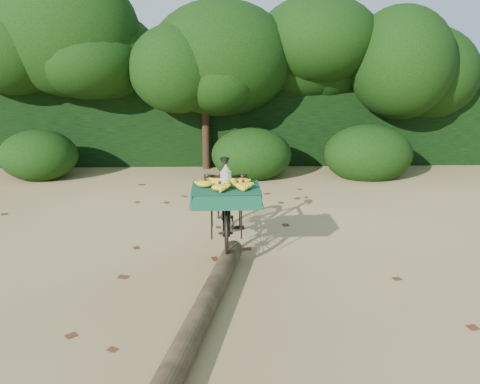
{
  "coord_description": "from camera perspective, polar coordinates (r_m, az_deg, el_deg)",
  "views": [
    {
      "loc": [
        0.98,
        -6.33,
        2.56
      ],
      "look_at": [
        1.14,
        -0.06,
        0.86
      ],
      "focal_mm": 38.0,
      "sensor_mm": 36.0,
      "label": 1
    }
  ],
  "objects": [
    {
      "name": "ground",
      "position": [
        6.9,
        -9.6,
        -6.84
      ],
      "size": [
        80.0,
        80.0,
        0.0
      ],
      "primitive_type": "plane",
      "color": "tan",
      "rests_on": "ground"
    },
    {
      "name": "vendor_bicycle",
      "position": [
        6.91,
        -1.65,
        -1.29
      ],
      "size": [
        0.85,
        1.95,
        1.18
      ],
      "rotation": [
        0.0,
        0.0,
        0.02
      ],
      "color": "black",
      "rests_on": "ground"
    },
    {
      "name": "bush_clumps",
      "position": [
        10.85,
        -4.0,
        3.93
      ],
      "size": [
        8.8,
        1.7,
        0.9
      ],
      "primitive_type": null,
      "color": "black",
      "rests_on": "ground"
    },
    {
      "name": "hedge_backdrop",
      "position": [
        12.78,
        -5.92,
        7.64
      ],
      "size": [
        26.0,
        1.8,
        1.8
      ],
      "primitive_type": "cube",
      "color": "black",
      "rests_on": "ground"
    },
    {
      "name": "fallen_log",
      "position": [
        5.24,
        -3.94,
        -12.69
      ],
      "size": [
        0.85,
        3.17,
        0.23
      ],
      "primitive_type": "cylinder",
      "rotation": [
        1.57,
        0.0,
        -0.2
      ],
      "color": "brown",
      "rests_on": "ground"
    },
    {
      "name": "leaf_litter",
      "position": [
        7.5,
        -8.93,
        -4.95
      ],
      "size": [
        7.0,
        7.3,
        0.01
      ],
      "primitive_type": null,
      "color": "#512B15",
      "rests_on": "ground"
    },
    {
      "name": "tree_row",
      "position": [
        11.95,
        -9.54,
        12.3
      ],
      "size": [
        14.5,
        2.0,
        4.0
      ],
      "primitive_type": null,
      "color": "black",
      "rests_on": "ground"
    }
  ]
}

